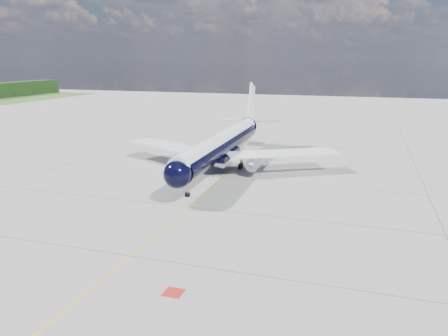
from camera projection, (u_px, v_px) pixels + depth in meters
The scene contains 4 objects.
ground at pixel (234, 170), 74.68m from camera, with size 320.00×320.00×0.00m, color gray.
taxiway_centerline at pixel (225, 178), 70.06m from camera, with size 0.16×160.00×0.01m, color #ECB20C.
red_marking at pixel (173, 293), 35.74m from camera, with size 1.60×1.60×0.01m, color maroon.
main_airliner at pixel (223, 144), 75.60m from camera, with size 39.20×47.65×13.78m.
Camera 1 is at (20.61, -39.34, 18.64)m, focal length 35.00 mm.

